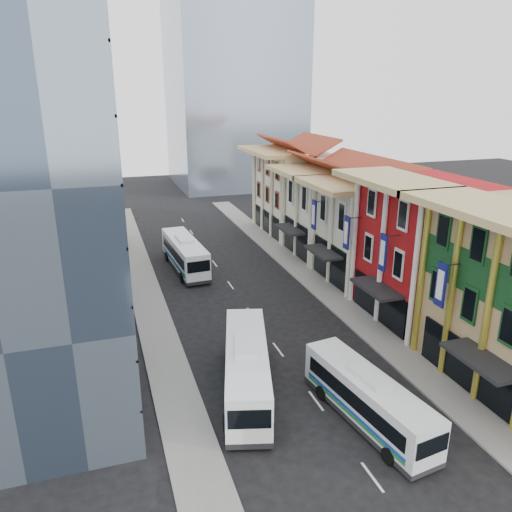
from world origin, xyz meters
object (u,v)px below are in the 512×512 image
object	(u,v)px
bus_left_near	(247,368)
bus_left_far	(185,253)
bus_right	(368,398)
office_tower	(14,155)

from	to	relation	value
bus_left_near	bus_left_far	bearing A→B (deg)	104.43
bus_left_far	bus_right	bearing A→B (deg)	-83.28
office_tower	bus_right	world-z (taller)	office_tower
bus_left_near	bus_left_far	xyz separation A→B (m)	(0.46, 24.96, -0.02)
office_tower	bus_right	distance (m)	27.02
office_tower	bus_left_near	xyz separation A→B (m)	(13.03, -8.72, -13.12)
office_tower	bus_left_near	size ratio (longest dim) A/B	2.56
office_tower	bus_left_near	world-z (taller)	office_tower
office_tower	bus_left_near	bearing A→B (deg)	-33.79
bus_left_far	bus_right	size ratio (longest dim) A/B	1.12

